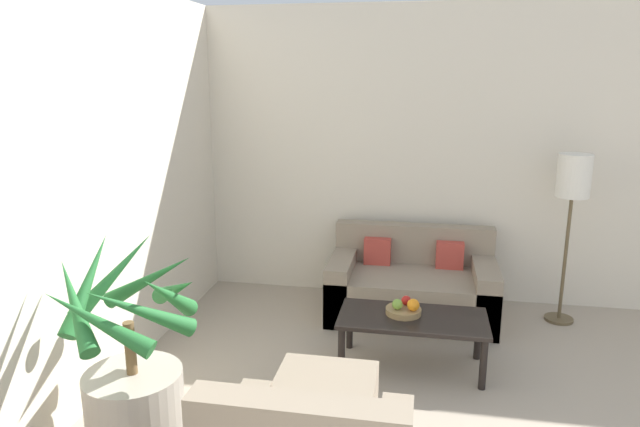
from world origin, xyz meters
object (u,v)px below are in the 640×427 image
at_px(orange_fruit, 413,305).
at_px(apple_red, 406,300).
at_px(coffee_table, 413,323).
at_px(fruit_bowl, 403,311).
at_px(ottoman, 326,404).
at_px(floor_lamp, 573,186).
at_px(apple_green, 397,304).
at_px(potted_palm, 133,382).
at_px(sofa_loveseat, 412,287).

bearing_deg(orange_fruit, apple_red, 118.89).
height_order(coffee_table, orange_fruit, orange_fruit).
xyz_separation_m(fruit_bowl, ottoman, (-0.41, -0.93, -0.23)).
bearing_deg(apple_red, floor_lamp, 36.34).
xyz_separation_m(apple_green, orange_fruit, (0.11, -0.00, 0.01)).
height_order(potted_palm, sofa_loveseat, potted_palm).
height_order(sofa_loveseat, fruit_bowl, sofa_loveseat).
bearing_deg(apple_green, potted_palm, -138.58).
bearing_deg(apple_red, fruit_bowl, -103.93).
bearing_deg(apple_red, sofa_loveseat, 88.50).
bearing_deg(apple_red, ottoman, -113.17).
bearing_deg(floor_lamp, apple_green, -142.40).
bearing_deg(fruit_bowl, orange_fruit, -25.02).
distance_m(fruit_bowl, orange_fruit, 0.10).
xyz_separation_m(floor_lamp, apple_green, (-1.36, -1.04, -0.71)).
bearing_deg(floor_lamp, apple_red, -143.66).
xyz_separation_m(potted_palm, orange_fruit, (1.51, 1.23, 0.07)).
relative_size(floor_lamp, fruit_bowl, 5.67).
bearing_deg(apple_green, floor_lamp, 37.60).
relative_size(coffee_table, fruit_bowl, 4.12).
bearing_deg(floor_lamp, fruit_bowl, -142.21).
height_order(orange_fruit, ottoman, orange_fruit).
relative_size(apple_red, apple_green, 0.92).
bearing_deg(orange_fruit, floor_lamp, 40.15).
relative_size(potted_palm, ottoman, 2.11).
relative_size(potted_palm, floor_lamp, 0.85).
height_order(floor_lamp, apple_red, floor_lamp).
height_order(potted_palm, orange_fruit, potted_palm).
bearing_deg(apple_green, coffee_table, -4.35).
relative_size(orange_fruit, ottoman, 0.15).
bearing_deg(potted_palm, ottoman, 17.91).
bearing_deg(orange_fruit, ottoman, -118.04).
height_order(coffee_table, apple_green, apple_green).
bearing_deg(sofa_loveseat, apple_red, -91.50).
height_order(potted_palm, fruit_bowl, potted_palm).
bearing_deg(apple_green, sofa_loveseat, 85.00).
bearing_deg(fruit_bowl, apple_red, 76.07).
bearing_deg(sofa_loveseat, coffee_table, -88.10).
xyz_separation_m(potted_palm, coffee_table, (1.51, 1.22, -0.07)).
relative_size(sofa_loveseat, orange_fruit, 16.12).
distance_m(coffee_table, apple_green, 0.18).
relative_size(sofa_loveseat, apple_green, 18.49).
xyz_separation_m(coffee_table, apple_red, (-0.05, 0.10, 0.13)).
height_order(coffee_table, ottoman, coffee_table).
bearing_deg(floor_lamp, ottoman, -131.51).
bearing_deg(sofa_loveseat, ottoman, -103.64).
xyz_separation_m(fruit_bowl, apple_red, (0.02, 0.06, 0.06)).
relative_size(floor_lamp, coffee_table, 1.38).
relative_size(potted_palm, apple_green, 15.95).
height_order(floor_lamp, apple_green, floor_lamp).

